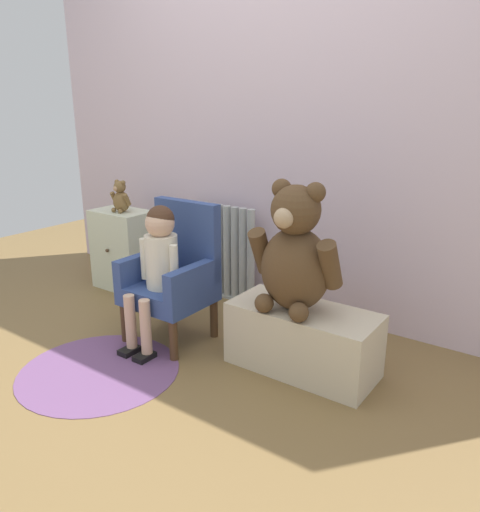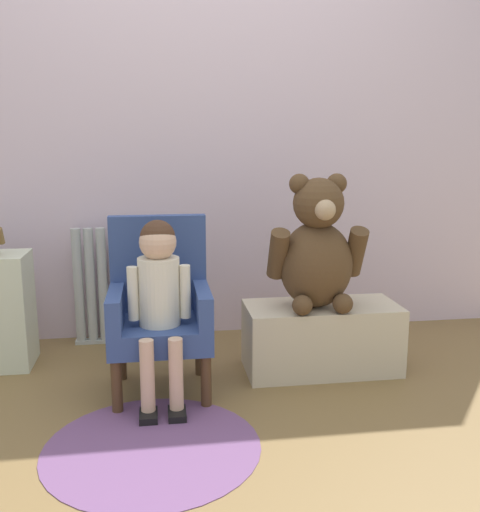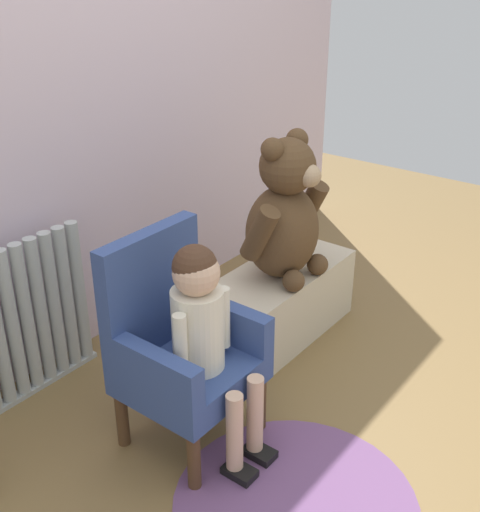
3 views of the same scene
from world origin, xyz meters
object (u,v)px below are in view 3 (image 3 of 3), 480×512
object	(u,v)px
radiator	(27,320)
floor_rug	(296,503)
child_figure	(204,322)
low_bench	(282,301)
large_teddy_bear	(285,216)
child_armchair	(179,344)

from	to	relation	value
radiator	floor_rug	distance (m)	1.17
child_figure	low_bench	world-z (taller)	child_figure
child_figure	large_teddy_bear	world-z (taller)	large_teddy_bear
child_figure	radiator	bearing A→B (deg)	102.96
large_teddy_bear	floor_rug	size ratio (longest dim) A/B	0.79
child_armchair	child_figure	size ratio (longest dim) A/B	0.99
low_bench	floor_rug	bearing A→B (deg)	-143.01
radiator	floor_rug	size ratio (longest dim) A/B	0.81
radiator	child_armchair	xyz separation A→B (m)	(0.17, -0.61, 0.05)
radiator	child_armchair	size ratio (longest dim) A/B	0.83
large_teddy_bear	floor_rug	distance (m)	1.10
low_bench	child_figure	bearing A→B (deg)	-165.14
low_bench	large_teddy_bear	size ratio (longest dim) A/B	1.17
child_figure	child_armchair	bearing A→B (deg)	90.00
child_armchair	low_bench	size ratio (longest dim) A/B	1.05
child_armchair	low_bench	xyz separation A→B (m)	(0.74, 0.08, -0.20)
low_bench	large_teddy_bear	world-z (taller)	large_teddy_bear
child_armchair	floor_rug	world-z (taller)	child_armchair
child_armchair	floor_rug	bearing A→B (deg)	-94.57
radiator	floor_rug	xyz separation A→B (m)	(0.13, -1.12, -0.30)
child_figure	low_bench	xyz separation A→B (m)	(0.74, 0.20, -0.33)
radiator	child_armchair	bearing A→B (deg)	-74.71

